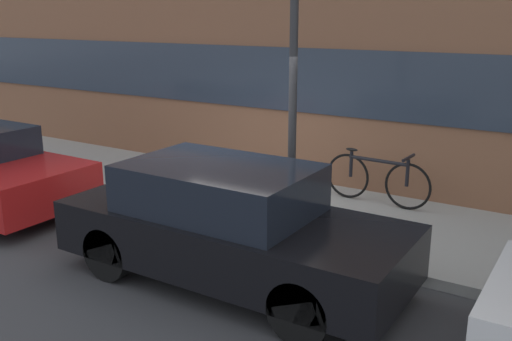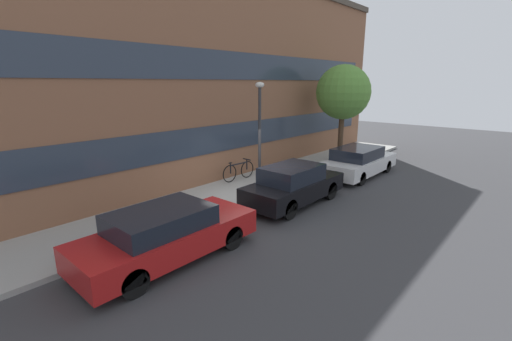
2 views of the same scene
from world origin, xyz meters
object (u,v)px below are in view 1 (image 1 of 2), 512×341
Objects in this scene: fire_hydrant at (11,150)px; bicycle at (377,178)px; parked_car_black at (228,225)px; lamp_post at (294,44)px.

bicycle reaches higher than fire_hydrant.
bicycle is at bearing 79.75° from parked_car_black.
parked_car_black reaches higher than bicycle.
fire_hydrant is 0.46× the size of bicycle.
lamp_post reaches higher than parked_car_black.
fire_hydrant is at bearing -178.68° from lamp_post.
lamp_post is at bearing -106.95° from bicycle.
lamp_post is (5.95, 0.14, 2.13)m from fire_hydrant.
parked_car_black is 2.50m from lamp_post.
lamp_post is at bearing 90.98° from parked_car_black.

